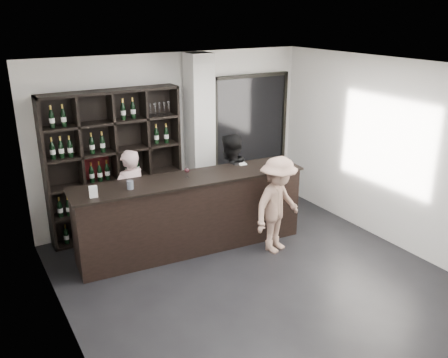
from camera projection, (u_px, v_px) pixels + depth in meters
floor at (263, 285)px, 6.51m from camera, size 5.00×5.50×0.01m
wine_shelf at (115, 165)px, 7.63m from camera, size 2.20×0.35×2.40m
structural_column at (200, 139)px, 8.18m from camera, size 0.40×0.40×2.90m
glass_panel at (251, 131)px, 8.95m from camera, size 1.60×0.08×2.10m
tasting_counter at (192, 213)px, 7.31m from camera, size 3.58×0.74×1.18m
taster_pink at (131, 198)px, 7.38m from camera, size 0.65×0.50×1.57m
taster_black at (230, 181)px, 8.00m from camera, size 0.98×0.89×1.64m
customer at (278, 205)px, 7.19m from camera, size 1.11×0.84×1.52m
wine_glass at (187, 172)px, 7.08m from camera, size 0.09×0.09×0.18m
spit_cup at (130, 185)px, 6.63m from camera, size 0.12×0.12×0.12m
napkin_stack at (242, 164)px, 7.70m from camera, size 0.14×0.14×0.02m
card_stand at (93, 192)px, 6.33m from camera, size 0.12×0.07×0.16m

